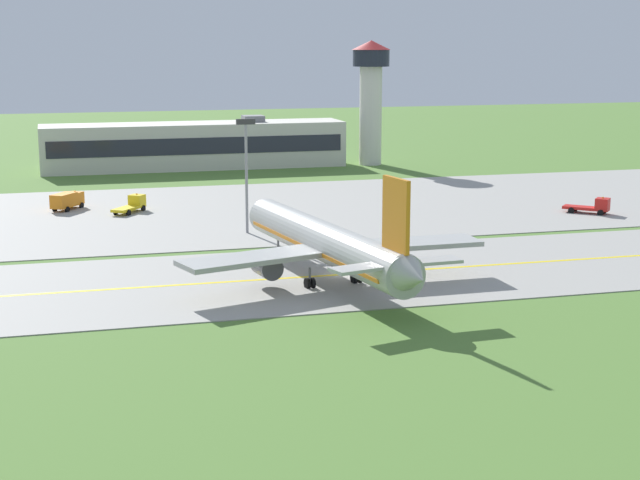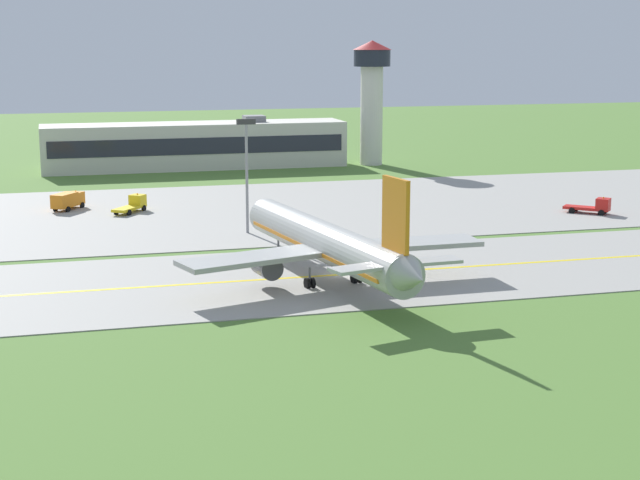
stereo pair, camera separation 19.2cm
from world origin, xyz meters
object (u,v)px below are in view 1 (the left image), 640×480
(airplane_lead, at_px, (327,243))
(service_truck_catering, at_px, (594,206))
(service_truck_baggage, at_px, (67,200))
(control_tower, at_px, (371,90))
(service_truck_fuel, at_px, (133,204))
(apron_light_mast, at_px, (246,161))

(airplane_lead, distance_m, service_truck_catering, 55.87)
(airplane_lead, relative_size, service_truck_baggage, 6.47)
(service_truck_baggage, xyz_separation_m, control_tower, (59.43, 39.76, 13.23))
(airplane_lead, distance_m, service_truck_baggage, 57.87)
(control_tower, bearing_deg, service_truck_catering, -78.37)
(service_truck_catering, bearing_deg, service_truck_fuel, 163.39)
(service_truck_baggage, relative_size, service_truck_catering, 1.01)
(service_truck_fuel, xyz_separation_m, control_tower, (50.38, 44.04, 13.58))
(service_truck_fuel, xyz_separation_m, apron_light_mast, (12.88, -19.93, 8.14))
(airplane_lead, xyz_separation_m, service_truck_baggage, (-24.76, 52.24, -2.60))
(service_truck_baggage, xyz_separation_m, apron_light_mast, (21.94, -24.21, 7.79))
(control_tower, height_order, apron_light_mast, control_tower)
(airplane_lead, xyz_separation_m, service_truck_fuel, (-15.70, 47.95, -2.95))
(service_truck_catering, distance_m, control_tower, 65.67)
(service_truck_fuel, distance_m, apron_light_mast, 25.09)
(airplane_lead, bearing_deg, service_truck_fuel, 108.13)
(service_truck_catering, bearing_deg, airplane_lead, -148.60)
(service_truck_baggage, bearing_deg, service_truck_catering, -17.75)
(control_tower, distance_m, apron_light_mast, 74.35)
(service_truck_baggage, relative_size, service_truck_fuel, 0.96)
(service_truck_baggage, distance_m, service_truck_fuel, 10.03)
(control_tower, xyz_separation_m, apron_light_mast, (-37.49, -63.97, -5.44))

